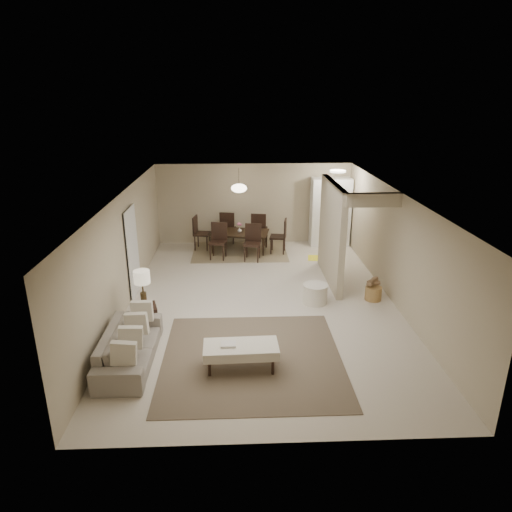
{
  "coord_description": "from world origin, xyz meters",
  "views": [
    {
      "loc": [
        -0.52,
        -9.48,
        4.48
      ],
      "look_at": [
        -0.12,
        0.18,
        1.05
      ],
      "focal_mm": 32.0,
      "sensor_mm": 36.0,
      "label": 1
    }
  ],
  "objects_px": {
    "pantry_cabinet": "(330,212)",
    "sofa": "(130,346)",
    "ottoman_bench": "(241,350)",
    "round_pouf": "(315,294)",
    "dining_table": "(240,242)",
    "wicker_basket": "(373,293)",
    "side_table": "(145,318)"
  },
  "relations": [
    {
      "from": "wicker_basket",
      "to": "dining_table",
      "type": "relative_size",
      "value": 0.22
    },
    {
      "from": "ottoman_bench",
      "to": "wicker_basket",
      "type": "relative_size",
      "value": 3.43
    },
    {
      "from": "round_pouf",
      "to": "wicker_basket",
      "type": "bearing_deg",
      "value": 4.18
    },
    {
      "from": "pantry_cabinet",
      "to": "round_pouf",
      "type": "relative_size",
      "value": 3.72
    },
    {
      "from": "wicker_basket",
      "to": "side_table",
      "type": "bearing_deg",
      "value": -166.69
    },
    {
      "from": "round_pouf",
      "to": "ottoman_bench",
      "type": "bearing_deg",
      "value": -123.51
    },
    {
      "from": "ottoman_bench",
      "to": "dining_table",
      "type": "bearing_deg",
      "value": 87.89
    },
    {
      "from": "ottoman_bench",
      "to": "wicker_basket",
      "type": "bearing_deg",
      "value": 39.22
    },
    {
      "from": "sofa",
      "to": "side_table",
      "type": "bearing_deg",
      "value": -2.28
    },
    {
      "from": "sofa",
      "to": "side_table",
      "type": "height_order",
      "value": "sofa"
    },
    {
      "from": "dining_table",
      "to": "wicker_basket",
      "type": "bearing_deg",
      "value": -39.44
    },
    {
      "from": "round_pouf",
      "to": "dining_table",
      "type": "relative_size",
      "value": 0.33
    },
    {
      "from": "sofa",
      "to": "wicker_basket",
      "type": "bearing_deg",
      "value": -64.59
    },
    {
      "from": "ottoman_bench",
      "to": "side_table",
      "type": "xyz_separation_m",
      "value": [
        -1.91,
        1.5,
        -0.12
      ]
    },
    {
      "from": "ottoman_bench",
      "to": "wicker_basket",
      "type": "distance_m",
      "value": 4.09
    },
    {
      "from": "pantry_cabinet",
      "to": "dining_table",
      "type": "relative_size",
      "value": 1.24
    },
    {
      "from": "pantry_cabinet",
      "to": "wicker_basket",
      "type": "bearing_deg",
      "value": -86.78
    },
    {
      "from": "ottoman_bench",
      "to": "wicker_basket",
      "type": "xyz_separation_m",
      "value": [
        3.08,
        2.68,
        -0.21
      ]
    },
    {
      "from": "side_table",
      "to": "wicker_basket",
      "type": "height_order",
      "value": "side_table"
    },
    {
      "from": "round_pouf",
      "to": "pantry_cabinet",
      "type": "bearing_deg",
      "value": 75.04
    },
    {
      "from": "dining_table",
      "to": "ottoman_bench",
      "type": "bearing_deg",
      "value": -79.83
    },
    {
      "from": "ottoman_bench",
      "to": "round_pouf",
      "type": "relative_size",
      "value": 2.3
    },
    {
      "from": "pantry_cabinet",
      "to": "sofa",
      "type": "relative_size",
      "value": 0.99
    },
    {
      "from": "round_pouf",
      "to": "dining_table",
      "type": "height_order",
      "value": "dining_table"
    },
    {
      "from": "pantry_cabinet",
      "to": "ottoman_bench",
      "type": "height_order",
      "value": "pantry_cabinet"
    },
    {
      "from": "ottoman_bench",
      "to": "round_pouf",
      "type": "xyz_separation_m",
      "value": [
        1.71,
        2.58,
        -0.15
      ]
    },
    {
      "from": "sofa",
      "to": "round_pouf",
      "type": "distance_m",
      "value": 4.32
    },
    {
      "from": "sofa",
      "to": "round_pouf",
      "type": "height_order",
      "value": "sofa"
    },
    {
      "from": "wicker_basket",
      "to": "pantry_cabinet",
      "type": "bearing_deg",
      "value": 93.22
    },
    {
      "from": "round_pouf",
      "to": "wicker_basket",
      "type": "height_order",
      "value": "round_pouf"
    },
    {
      "from": "ottoman_bench",
      "to": "side_table",
      "type": "height_order",
      "value": "side_table"
    },
    {
      "from": "sofa",
      "to": "wicker_basket",
      "type": "height_order",
      "value": "sofa"
    }
  ]
}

